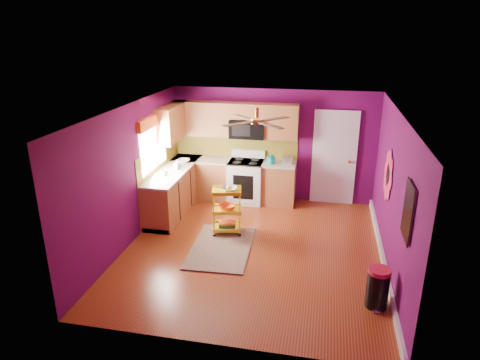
# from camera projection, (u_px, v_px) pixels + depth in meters

# --- Properties ---
(ground) EXTENTS (5.00, 5.00, 0.00)m
(ground) POSITION_uv_depth(u_px,v_px,m) (253.00, 249.00, 7.66)
(ground) COLOR maroon
(ground) RESTS_ON ground
(room_envelope) EXTENTS (4.54, 5.04, 2.52)m
(room_envelope) POSITION_uv_depth(u_px,v_px,m) (256.00, 162.00, 7.10)
(room_envelope) COLOR #590A4D
(room_envelope) RESTS_ON ground
(lower_cabinets) EXTENTS (2.81, 2.31, 0.94)m
(lower_cabinets) POSITION_uv_depth(u_px,v_px,m) (208.00, 186.00, 9.44)
(lower_cabinets) COLOR brown
(lower_cabinets) RESTS_ON ground
(electric_range) EXTENTS (0.76, 0.66, 1.13)m
(electric_range) POSITION_uv_depth(u_px,v_px,m) (246.00, 181.00, 9.60)
(electric_range) COLOR white
(electric_range) RESTS_ON ground
(upper_cabinetry) EXTENTS (2.80, 2.30, 1.26)m
(upper_cabinetry) POSITION_uv_depth(u_px,v_px,m) (215.00, 122.00, 9.28)
(upper_cabinetry) COLOR brown
(upper_cabinetry) RESTS_ON ground
(left_window) EXTENTS (0.08, 1.35, 1.08)m
(left_window) POSITION_uv_depth(u_px,v_px,m) (153.00, 135.00, 8.45)
(left_window) COLOR white
(left_window) RESTS_ON ground
(panel_door) EXTENTS (0.95, 0.11, 2.15)m
(panel_door) POSITION_uv_depth(u_px,v_px,m) (334.00, 159.00, 9.33)
(panel_door) COLOR white
(panel_door) RESTS_ON ground
(right_wall_art) EXTENTS (0.04, 2.74, 1.04)m
(right_wall_art) POSITION_uv_depth(u_px,v_px,m) (396.00, 190.00, 6.44)
(right_wall_art) COLOR black
(right_wall_art) RESTS_ON ground
(ceiling_fan) EXTENTS (1.01, 1.01, 0.26)m
(ceiling_fan) POSITION_uv_depth(u_px,v_px,m) (257.00, 121.00, 7.07)
(ceiling_fan) COLOR #BF8C3F
(ceiling_fan) RESTS_ON ground
(shag_rug) EXTENTS (1.12, 1.74, 0.02)m
(shag_rug) POSITION_uv_depth(u_px,v_px,m) (221.00, 247.00, 7.70)
(shag_rug) COLOR black
(shag_rug) RESTS_ON ground
(rolling_cart) EXTENTS (0.61, 0.50, 0.98)m
(rolling_cart) POSITION_uv_depth(u_px,v_px,m) (227.00, 209.00, 8.08)
(rolling_cart) COLOR yellow
(rolling_cart) RESTS_ON ground
(trash_can) EXTENTS (0.33, 0.35, 0.60)m
(trash_can) POSITION_uv_depth(u_px,v_px,m) (378.00, 288.00, 6.01)
(trash_can) COLOR black
(trash_can) RESTS_ON ground
(teal_kettle) EXTENTS (0.18, 0.18, 0.21)m
(teal_kettle) POSITION_uv_depth(u_px,v_px,m) (271.00, 160.00, 9.29)
(teal_kettle) COLOR #139383
(teal_kettle) RESTS_ON lower_cabinets
(toaster) EXTENTS (0.22, 0.15, 0.18)m
(toaster) POSITION_uv_depth(u_px,v_px,m) (287.00, 160.00, 9.25)
(toaster) COLOR beige
(toaster) RESTS_ON lower_cabinets
(soap_bottle_a) EXTENTS (0.09, 0.09, 0.20)m
(soap_bottle_a) POSITION_uv_depth(u_px,v_px,m) (176.00, 165.00, 8.88)
(soap_bottle_a) COLOR #EA3F72
(soap_bottle_a) RESTS_ON lower_cabinets
(soap_bottle_b) EXTENTS (0.13, 0.13, 0.16)m
(soap_bottle_b) POSITION_uv_depth(u_px,v_px,m) (178.00, 164.00, 9.04)
(soap_bottle_b) COLOR white
(soap_bottle_b) RESTS_ON lower_cabinets
(counter_dish) EXTENTS (0.27, 0.27, 0.07)m
(counter_dish) POSITION_uv_depth(u_px,v_px,m) (184.00, 161.00, 9.37)
(counter_dish) COLOR white
(counter_dish) RESTS_ON lower_cabinets
(counter_cup) EXTENTS (0.13, 0.13, 0.11)m
(counter_cup) POSITION_uv_depth(u_px,v_px,m) (164.00, 173.00, 8.56)
(counter_cup) COLOR white
(counter_cup) RESTS_ON lower_cabinets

